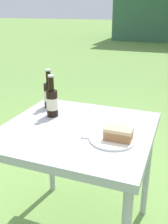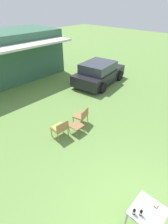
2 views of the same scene
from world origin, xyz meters
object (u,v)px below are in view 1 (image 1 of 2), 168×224
patio_table (77,141)px  cake_on_plate (116,136)px  cola_bottle_near (52,102)px  cola_bottle_far (49,94)px

patio_table → cake_on_plate: (0.22, -0.07, 0.10)m
cake_on_plate → cola_bottle_near: bearing=158.0°
cake_on_plate → patio_table: bearing=162.9°
cola_bottle_near → patio_table: bearing=-27.2°
cola_bottle_near → cola_bottle_far: same height
cola_bottle_near → cake_on_plate: bearing=-22.0°
patio_table → cola_bottle_far: bearing=141.1°
cake_on_plate → cola_bottle_far: (-0.49, 0.29, 0.06)m
cola_bottle_far → patio_table: bearing=-38.9°
cake_on_plate → cola_bottle_far: size_ratio=0.91×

